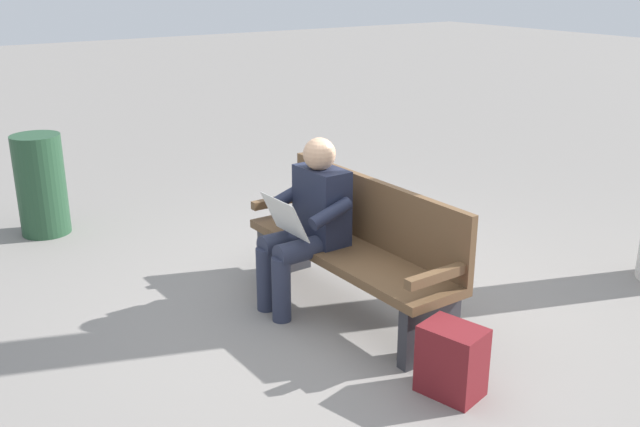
% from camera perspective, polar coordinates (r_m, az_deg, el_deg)
% --- Properties ---
extents(ground_plane, '(40.00, 40.00, 0.00)m').
position_cam_1_polar(ground_plane, '(4.99, 2.21, -7.68)').
color(ground_plane, gray).
extents(bench_near, '(1.81, 0.53, 0.90)m').
position_cam_1_polar(bench_near, '(4.84, 2.95, -2.60)').
color(bench_near, brown).
rests_on(bench_near, ground).
extents(person_seated, '(0.58, 0.58, 1.18)m').
position_cam_1_polar(person_seated, '(4.83, -0.94, -0.47)').
color(person_seated, '#1E2338').
rests_on(person_seated, ground).
extents(backpack, '(0.39, 0.35, 0.40)m').
position_cam_1_polar(backpack, '(4.07, 10.51, -11.45)').
color(backpack, maroon).
rests_on(backpack, ground).
extents(trash_bin, '(0.42, 0.42, 0.89)m').
position_cam_1_polar(trash_bin, '(6.69, -21.34, 2.14)').
color(trash_bin, '#23472D').
rests_on(trash_bin, ground).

